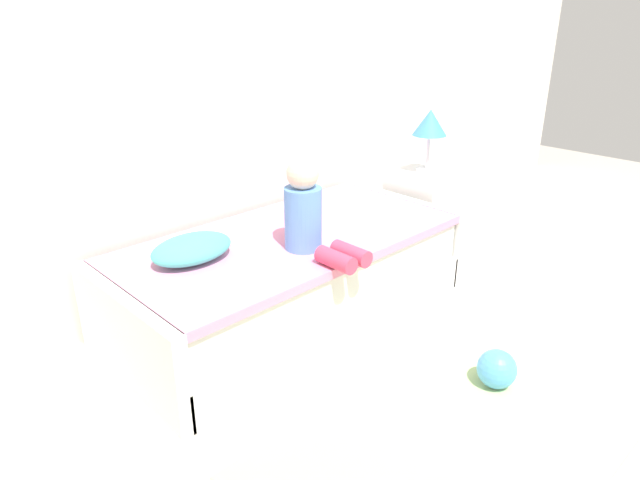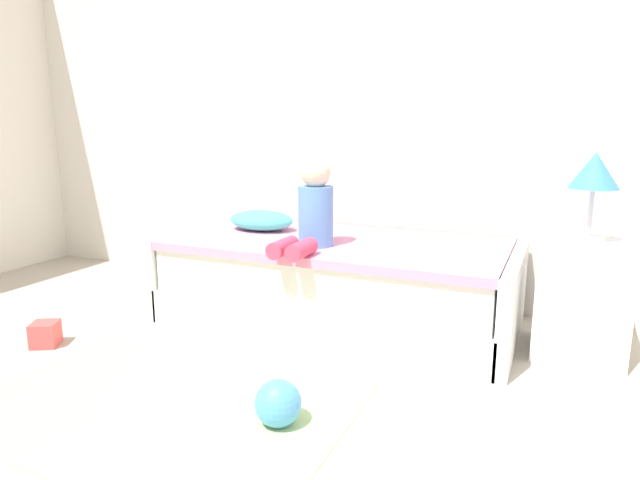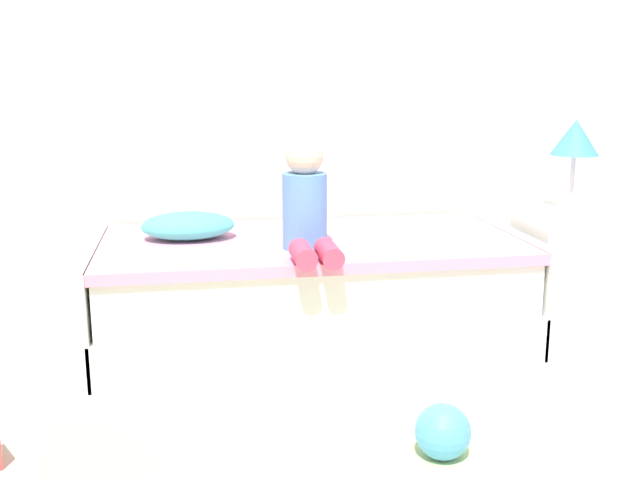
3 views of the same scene
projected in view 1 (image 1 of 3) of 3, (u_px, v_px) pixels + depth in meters
wall_rear at (303, 49)px, 3.67m from camera, size 7.20×0.10×2.90m
bed at (291, 276)px, 3.31m from camera, size 2.11×1.00×0.50m
nightstand at (423, 211)px, 4.18m from camera, size 0.44×0.44×0.60m
table_lamp at (430, 126)px, 3.93m from camera, size 0.24×0.24×0.45m
child_figure at (309, 215)px, 2.94m from camera, size 0.20×0.51×0.50m
pillow at (192, 249)px, 2.88m from camera, size 0.44×0.30×0.13m
toy_ball at (497, 369)px, 2.72m from camera, size 0.19×0.19×0.19m
area_rug at (445, 448)px, 2.36m from camera, size 1.60×1.10×0.01m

